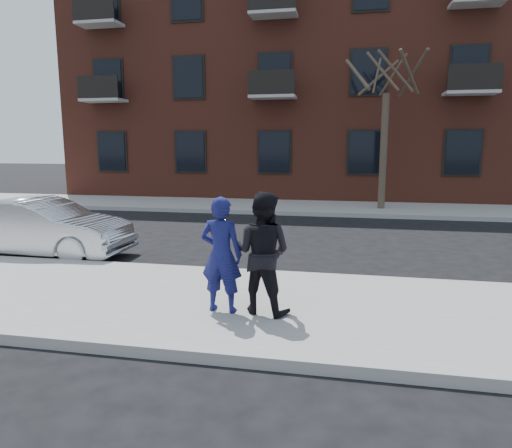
% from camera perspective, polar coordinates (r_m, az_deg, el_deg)
% --- Properties ---
extents(ground, '(100.00, 100.00, 0.00)m').
position_cam_1_polar(ground, '(7.80, -13.75, -9.08)').
color(ground, black).
rests_on(ground, ground).
extents(near_sidewalk, '(50.00, 3.50, 0.15)m').
position_cam_1_polar(near_sidewalk, '(7.57, -14.58, -9.12)').
color(near_sidewalk, gray).
rests_on(near_sidewalk, ground).
extents(near_curb, '(50.00, 0.10, 0.15)m').
position_cam_1_polar(near_curb, '(9.14, -9.68, -5.64)').
color(near_curb, '#999691').
rests_on(near_curb, ground).
extents(far_sidewalk, '(50.00, 3.50, 0.15)m').
position_cam_1_polar(far_sidewalk, '(18.36, 1.13, 2.25)').
color(far_sidewalk, gray).
rests_on(far_sidewalk, ground).
extents(far_curb, '(50.00, 0.10, 0.15)m').
position_cam_1_polar(far_curb, '(16.61, 0.03, 1.45)').
color(far_curb, '#999691').
rests_on(far_curb, ground).
extents(apartment_building, '(24.30, 10.30, 12.30)m').
position_cam_1_polar(apartment_building, '(24.97, 8.82, 18.14)').
color(apartment_building, brown).
rests_on(apartment_building, ground).
extents(street_tree, '(3.60, 3.60, 6.80)m').
position_cam_1_polar(street_tree, '(17.98, 16.16, 19.16)').
color(street_tree, '#3D2D24').
rests_on(street_tree, far_sidewalk).
extents(silver_sedan, '(4.04, 1.45, 1.32)m').
position_cam_1_polar(silver_sedan, '(11.35, -25.21, -0.39)').
color(silver_sedan, '#B7BABF').
rests_on(silver_sedan, ground).
extents(man_hoodie, '(0.62, 0.50, 1.65)m').
position_cam_1_polar(man_hoodie, '(6.43, -4.36, -3.84)').
color(man_hoodie, navy).
rests_on(man_hoodie, near_sidewalk).
extents(man_peacoat, '(0.97, 0.83, 1.72)m').
position_cam_1_polar(man_peacoat, '(6.37, 0.83, -3.62)').
color(man_peacoat, black).
rests_on(man_peacoat, near_sidewalk).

